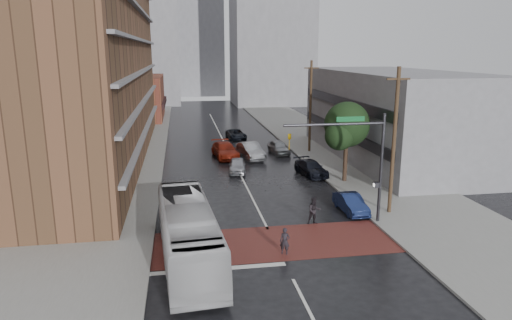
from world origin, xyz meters
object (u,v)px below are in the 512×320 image
object	(u,v)px
car_travel_b	(250,151)
car_parked_far	(279,147)
transit_bus	(188,233)
pedestrian_b	(314,211)
car_travel_c	(225,150)
suv_travel	(236,134)
car_parked_near	(351,203)
car_parked_mid	(311,168)
car_travel_a	(237,165)
pedestrian_a	(285,241)

from	to	relation	value
car_travel_b	car_parked_far	world-z (taller)	car_travel_b
transit_bus	pedestrian_b	distance (m)	9.10
car_travel_c	car_parked_far	world-z (taller)	car_travel_c
pedestrian_b	car_travel_b	bearing A→B (deg)	91.61
pedestrian_b	suv_travel	world-z (taller)	pedestrian_b
car_travel_b	pedestrian_b	bearing A→B (deg)	-96.22
car_travel_b	car_parked_near	xyz separation A→B (m)	(4.42, -17.23, -0.20)
car_parked_mid	suv_travel	bearing A→B (deg)	93.93
transit_bus	suv_travel	world-z (taller)	transit_bus
car_travel_a	car_parked_far	xyz separation A→B (m)	(5.48, 7.17, 0.06)
suv_travel	car_travel_b	bearing A→B (deg)	-94.92
pedestrian_a	car_parked_mid	size ratio (longest dim) A/B	0.34
car_travel_a	car_travel_c	bearing A→B (deg)	102.55
car_travel_b	car_travel_c	xyz separation A→B (m)	(-2.57, 0.95, -0.05)
car_travel_a	car_parked_mid	distance (m)	6.80
car_travel_c	suv_travel	bearing A→B (deg)	69.64
car_parked_near	car_parked_mid	world-z (taller)	car_parked_mid
pedestrian_b	car_travel_b	xyz separation A→B (m)	(-1.25, 19.00, -0.07)
car_parked_far	pedestrian_b	bearing A→B (deg)	-101.72
pedestrian_b	car_travel_a	xyz separation A→B (m)	(-3.30, 13.75, -0.26)
transit_bus	car_parked_near	size ratio (longest dim) A/B	2.91
car_travel_a	car_parked_far	size ratio (longest dim) A/B	0.92
car_parked_near	car_parked_mid	xyz separation A→B (m)	(0.00, 9.88, 0.02)
car_travel_b	suv_travel	world-z (taller)	car_travel_b
transit_bus	car_travel_a	world-z (taller)	transit_bus
suv_travel	car_parked_near	distance (m)	28.71
suv_travel	pedestrian_a	bearing A→B (deg)	-98.17
suv_travel	car_parked_far	bearing A→B (deg)	-74.43
pedestrian_a	car_travel_c	xyz separation A→B (m)	(-0.93, 24.06, 0.03)
car_parked_near	pedestrian_b	bearing A→B (deg)	-152.57
transit_bus	car_parked_mid	xyz separation A→B (m)	(11.31, 15.65, -0.92)
pedestrian_b	car_parked_mid	bearing A→B (deg)	72.64
pedestrian_b	suv_travel	distance (m)	30.15
car_travel_a	transit_bus	bearing A→B (deg)	-97.51
suv_travel	transit_bus	bearing A→B (deg)	-106.85
car_travel_a	car_travel_b	world-z (taller)	car_travel_b
transit_bus	car_travel_a	distance (m)	18.42
car_parked_mid	car_parked_far	distance (m)	9.31
car_travel_c	transit_bus	bearing A→B (deg)	-107.14
transit_bus	car_travel_b	bearing A→B (deg)	68.86
pedestrian_a	car_travel_a	bearing A→B (deg)	114.42
car_parked_near	car_parked_far	distance (m)	19.17
car_parked_mid	car_travel_b	bearing A→B (deg)	111.08
car_travel_c	car_parked_mid	xyz separation A→B (m)	(6.99, -8.30, -0.14)
suv_travel	car_parked_near	bearing A→B (deg)	-86.52
transit_bus	pedestrian_b	world-z (taller)	transit_bus
car_parked_far	suv_travel	bearing A→B (deg)	105.47
pedestrian_b	car_travel_c	distance (m)	20.32
pedestrian_a	car_parked_mid	bearing A→B (deg)	92.08
car_travel_a	car_parked_far	bearing A→B (deg)	60.32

